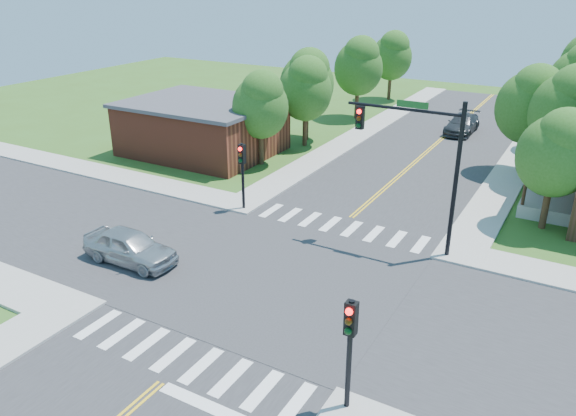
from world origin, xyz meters
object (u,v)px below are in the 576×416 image
Objects in this scene: signal_mast_ne at (420,151)px; signal_pole_nw at (242,164)px; signal_pole_se at (350,336)px; car_dgrey at (462,124)px; car_silver at (130,247)px.

signal_pole_nw is at bearing -179.93° from signal_mast_ne.
signal_pole_se is 33.65m from car_dgrey.
signal_pole_se is at bearing -81.92° from car_dgrey.
signal_mast_ne reaches higher than car_dgrey.
car_silver is at bearing -144.36° from signal_mast_ne.
car_dgrey is at bearing 97.85° from signal_mast_ne.
signal_pole_se is at bearing -81.44° from signal_mast_ne.
signal_pole_se is 0.75× the size of car_dgrey.
signal_pole_se is at bearing -45.00° from signal_pole_nw.
signal_mast_ne is at bearing 0.07° from signal_pole_nw.
signal_pole_se is 0.83× the size of car_silver.
signal_pole_se is 12.89m from car_silver.
car_silver is 30.54m from car_dgrey.
car_dgrey is (-4.73, 33.26, -1.93)m from signal_pole_se.
signal_pole_nw is at bearing 135.00° from signal_pole_se.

